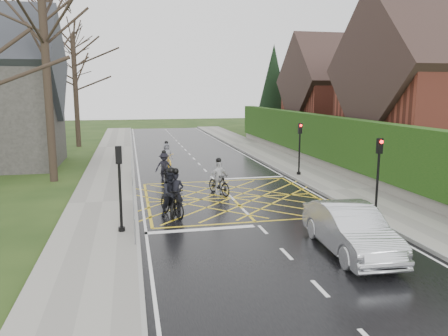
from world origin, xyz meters
name	(u,v)px	position (x,y,z in m)	size (l,w,h in m)	color
ground	(232,198)	(0.00, 0.00, 0.00)	(120.00, 120.00, 0.00)	black
road	(232,198)	(0.00, 0.00, 0.01)	(9.00, 80.00, 0.01)	black
sidewalk_right	(346,190)	(6.00, 0.00, 0.07)	(3.00, 80.00, 0.15)	gray
sidewalk_left	(103,203)	(-6.00, 0.00, 0.07)	(3.00, 80.00, 0.15)	gray
stone_wall	(327,165)	(7.75, 6.00, 0.35)	(0.50, 38.00, 0.70)	slate
hedge	(328,138)	(7.75, 6.00, 2.10)	(0.90, 38.00, 2.80)	#163C10
house_near	(448,96)	(14.75, 4.00, 4.73)	(11.80, 9.80, 11.30)	brown
house_far	(342,98)	(14.75, 18.00, 4.36)	(9.80, 8.80, 10.30)	brown
conifer	(273,91)	(10.75, 26.00, 4.99)	(4.60, 4.60, 10.00)	black
tree_near	(44,37)	(-9.00, 6.00, 7.91)	(9.24, 9.24, 11.44)	black
tree_mid	(49,40)	(-10.00, 14.00, 8.63)	(10.08, 10.08, 12.48)	black
tree_far	(74,67)	(-9.30, 22.00, 7.19)	(8.40, 8.40, 10.40)	black
railing_south	(134,206)	(-4.65, -3.50, 0.78)	(0.05, 5.04, 1.03)	slate
railing_north	(132,171)	(-4.65, 4.00, 0.79)	(0.05, 6.04, 1.03)	slate
traffic_light_ne	(299,149)	(5.10, 4.20, 1.66)	(0.24, 0.31, 3.21)	black
traffic_light_se	(378,176)	(5.10, -4.20, 1.66)	(0.24, 0.31, 3.21)	black
traffic_light_sw	(120,190)	(-5.10, -4.50, 1.66)	(0.24, 0.31, 3.21)	black
cyclist_rear	(176,200)	(-2.93, -2.37, 0.64)	(1.21, 2.15, 1.98)	black
cyclist_back	(172,198)	(-3.11, -2.44, 0.77)	(1.29, 2.10, 2.04)	black
cyclist_mid	(164,170)	(-2.83, 4.82, 0.64)	(1.11, 1.88, 1.77)	black
cyclist_front	(219,181)	(-0.47, 0.80, 0.68)	(1.16, 1.91, 1.85)	black
cyclist_lead	(167,158)	(-2.31, 9.32, 0.61)	(1.01, 1.92, 1.77)	gold
car	(350,229)	(2.04, -7.73, 0.76)	(1.61, 4.61, 1.52)	silver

